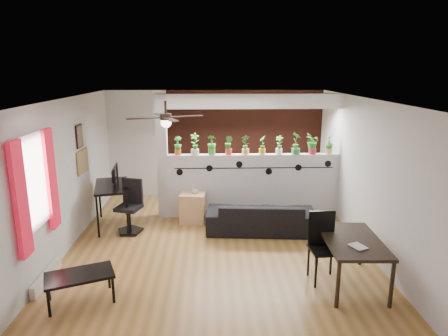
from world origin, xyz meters
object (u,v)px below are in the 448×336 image
ceiling_fan (166,119)px  potted_plant_5 (262,144)px  potted_plant_0 (178,145)px  potted_plant_4 (246,144)px  potted_plant_2 (212,144)px  potted_plant_1 (195,143)px  coffee_table (80,277)px  potted_plant_7 (296,142)px  folding_chair (323,240)px  potted_plant_8 (313,143)px  dining_table (352,244)px  potted_plant_9 (329,144)px  cube_shelf (193,208)px  computer_desk (112,189)px  potted_plant_3 (229,144)px  sofa (260,217)px  office_chair (130,210)px  potted_plant_6 (279,144)px  cup (195,191)px

ceiling_fan → potted_plant_5: 2.64m
ceiling_fan → potted_plant_0: 1.95m
potted_plant_4 → potted_plant_2: bearing=180.0°
potted_plant_1 → potted_plant_4: size_ratio=1.09×
potted_plant_5 → coffee_table: bearing=-131.3°
potted_plant_1 → potted_plant_7: (2.11, 0.00, 0.01)m
potted_plant_2 → folding_chair: 3.30m
potted_plant_7 → folding_chair: (-0.11, -2.69, -0.99)m
potted_plant_8 → dining_table: size_ratio=0.33×
potted_plant_9 → dining_table: (-0.44, -2.89, -0.93)m
cube_shelf → potted_plant_5: bearing=19.3°
potted_plant_4 → potted_plant_5: size_ratio=1.06×
folding_chair → potted_plant_9: bearing=73.2°
computer_desk → potted_plant_2: bearing=13.8°
potted_plant_1 → potted_plant_7: size_ratio=0.96×
potted_plant_1 → potted_plant_4: potted_plant_1 is taller
potted_plant_5 → folding_chair: size_ratio=0.38×
potted_plant_1 → cube_shelf: size_ratio=0.74×
potted_plant_3 → coffee_table: bearing=-123.5°
potted_plant_4 → sofa: size_ratio=0.21×
potted_plant_9 → folding_chair: size_ratio=0.38×
potted_plant_0 → potted_plant_1: potted_plant_1 is taller
potted_plant_5 → office_chair: (-2.63, -0.82, -1.11)m
potted_plant_9 → computer_desk: (-4.45, -0.49, -0.79)m
potted_plant_6 → potted_plant_7: size_ratio=0.84×
ceiling_fan → coffee_table: 2.64m
potted_plant_5 → computer_desk: 3.19m
potted_plant_7 → potted_plant_8: bearing=-0.0°
potted_plant_3 → cup: potted_plant_3 is taller
potted_plant_0 → potted_plant_6: size_ratio=0.96×
potted_plant_9 → sofa: bearing=-150.2°
potted_plant_6 → dining_table: size_ratio=0.30×
potted_plant_0 → potted_plant_8: size_ratio=0.87×
potted_plant_3 → potted_plant_6: potted_plant_3 is taller
potted_plant_0 → potted_plant_4: size_ratio=0.92×
potted_plant_0 → potted_plant_1: 0.35m
potted_plant_7 → cube_shelf: size_ratio=0.77×
cup → office_chair: (-1.23, -0.48, -0.22)m
cube_shelf → dining_table: bearing=-40.4°
coffee_table → potted_plant_0: bearing=71.4°
potted_plant_1 → office_chair: (-1.23, -0.82, -1.14)m
potted_plant_9 → dining_table: potted_plant_9 is taller
potted_plant_4 → cup: potted_plant_4 is taller
potted_plant_7 → folding_chair: bearing=-92.4°
potted_plant_4 → sofa: bearing=-74.9°
potted_plant_5 → coffee_table: size_ratio=0.39×
potted_plant_1 → coffee_table: (-1.44, -3.23, -1.22)m
potted_plant_7 → cup: size_ratio=3.64×
cup → folding_chair: 3.08m
potted_plant_9 → potted_plant_2: bearing=180.0°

